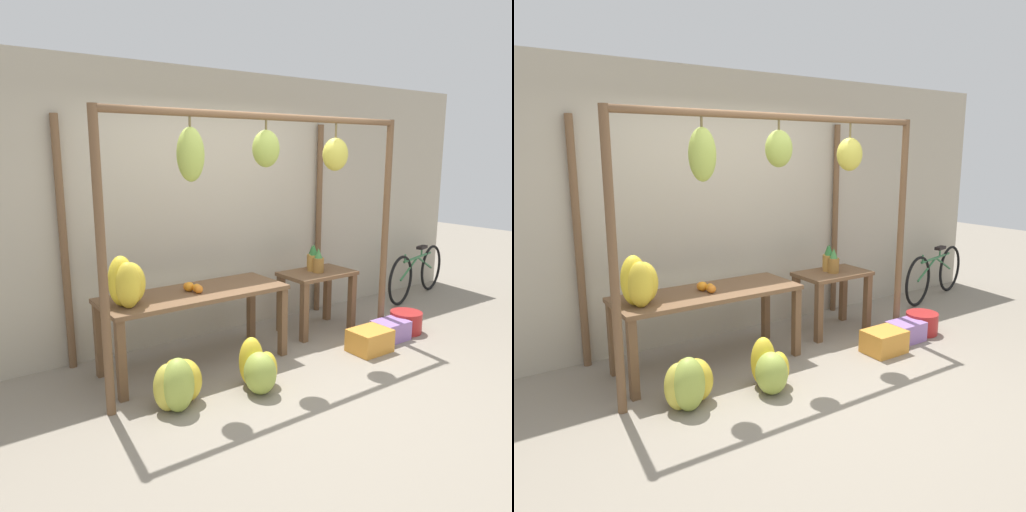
% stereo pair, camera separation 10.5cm
% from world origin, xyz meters
% --- Properties ---
extents(ground_plane, '(20.00, 20.00, 0.00)m').
position_xyz_m(ground_plane, '(0.00, 0.00, 0.00)').
color(ground_plane, gray).
extents(shop_wall_back, '(8.00, 0.08, 2.80)m').
position_xyz_m(shop_wall_back, '(0.00, 1.62, 1.40)').
color(shop_wall_back, '#B2A893').
rests_on(shop_wall_back, ground_plane).
extents(stall_awning, '(3.10, 1.20, 2.29)m').
position_xyz_m(stall_awning, '(-0.02, 0.70, 1.65)').
color(stall_awning, brown).
rests_on(stall_awning, ground_plane).
extents(display_table_main, '(1.73, 0.65, 0.72)m').
position_xyz_m(display_table_main, '(-0.55, 0.91, 0.62)').
color(display_table_main, brown).
rests_on(display_table_main, ground_plane).
extents(display_table_side, '(0.80, 0.50, 0.67)m').
position_xyz_m(display_table_side, '(1.01, 0.98, 0.51)').
color(display_table_side, brown).
rests_on(display_table_side, ground_plane).
extents(banana_pile_on_table, '(0.38, 0.39, 0.42)m').
position_xyz_m(banana_pile_on_table, '(-1.21, 0.85, 0.91)').
color(banana_pile_on_table, gold).
rests_on(banana_pile_on_table, display_table_main).
extents(orange_pile, '(0.13, 0.22, 0.09)m').
position_xyz_m(orange_pile, '(-0.57, 0.91, 0.76)').
color(orange_pile, orange).
rests_on(orange_pile, display_table_main).
extents(pineapple_cluster, '(0.22, 0.34, 0.30)m').
position_xyz_m(pineapple_cluster, '(1.03, 1.05, 0.79)').
color(pineapple_cluster, olive).
rests_on(pineapple_cluster, display_table_side).
extents(banana_pile_ground_left, '(0.48, 0.47, 0.43)m').
position_xyz_m(banana_pile_ground_left, '(-1.05, 0.29, 0.19)').
color(banana_pile_ground_left, gold).
rests_on(banana_pile_ground_left, ground_plane).
extents(banana_pile_ground_right, '(0.41, 0.44, 0.43)m').
position_xyz_m(banana_pile_ground_right, '(-0.36, 0.17, 0.19)').
color(banana_pile_ground_right, yellow).
rests_on(banana_pile_ground_right, ground_plane).
extents(fruit_crate_white, '(0.40, 0.31, 0.23)m').
position_xyz_m(fruit_crate_white, '(1.03, 0.20, 0.11)').
color(fruit_crate_white, orange).
rests_on(fruit_crate_white, ground_plane).
extents(blue_bucket, '(0.35, 0.35, 0.23)m').
position_xyz_m(blue_bucket, '(1.78, 0.36, 0.12)').
color(blue_bucket, '#AD2323').
rests_on(blue_bucket, ground_plane).
extents(parked_bicycle, '(1.61, 0.43, 0.70)m').
position_xyz_m(parked_bicycle, '(3.04, 1.18, 0.35)').
color(parked_bicycle, black).
rests_on(parked_bicycle, ground_plane).
extents(fruit_crate_purple, '(0.36, 0.28, 0.21)m').
position_xyz_m(fruit_crate_purple, '(1.46, 0.30, 0.10)').
color(fruit_crate_purple, '#9970B7').
rests_on(fruit_crate_purple, ground_plane).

